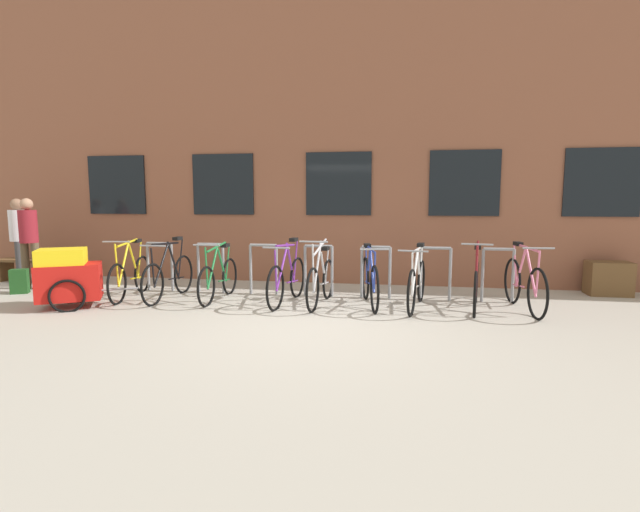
{
  "coord_description": "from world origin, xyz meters",
  "views": [
    {
      "loc": [
        1.23,
        -6.13,
        1.7
      ],
      "look_at": [
        -0.1,
        1.6,
        0.75
      ],
      "focal_mm": 26.4,
      "sensor_mm": 36.0,
      "label": 1
    }
  ],
  "objects_px": {
    "bicycle_yellow": "(130,276)",
    "bicycle_purple": "(287,279)",
    "bicycle_blue": "(370,281)",
    "backpack": "(19,281)",
    "bicycle_maroon": "(476,284)",
    "bicycle_black": "(169,276)",
    "planter_box": "(608,278)",
    "bicycle_green": "(219,278)",
    "bicycle_white": "(417,283)",
    "wooden_bench": "(29,265)",
    "bike_trailer": "(68,277)",
    "bicycle_silver": "(321,281)",
    "bicycle_pink": "(524,284)",
    "person_browsing": "(19,236)",
    "person_by_bench": "(29,237)"
  },
  "relations": [
    {
      "from": "bicycle_blue",
      "to": "backpack",
      "type": "height_order",
      "value": "bicycle_blue"
    },
    {
      "from": "bicycle_yellow",
      "to": "bicycle_purple",
      "type": "bearing_deg",
      "value": 0.63
    },
    {
      "from": "bicycle_pink",
      "to": "bicycle_maroon",
      "type": "xyz_separation_m",
      "value": [
        -0.71,
        -0.03,
        -0.02
      ]
    },
    {
      "from": "bicycle_maroon",
      "to": "bicycle_black",
      "type": "bearing_deg",
      "value": -178.91
    },
    {
      "from": "bicycle_pink",
      "to": "bicycle_blue",
      "type": "bearing_deg",
      "value": -178.51
    },
    {
      "from": "person_browsing",
      "to": "bicycle_white",
      "type": "bearing_deg",
      "value": -4.85
    },
    {
      "from": "bicycle_blue",
      "to": "bicycle_purple",
      "type": "relative_size",
      "value": 0.99
    },
    {
      "from": "bicycle_silver",
      "to": "bicycle_black",
      "type": "relative_size",
      "value": 0.95
    },
    {
      "from": "bicycle_green",
      "to": "bicycle_purple",
      "type": "relative_size",
      "value": 0.96
    },
    {
      "from": "bicycle_white",
      "to": "person_by_bench",
      "type": "height_order",
      "value": "person_by_bench"
    },
    {
      "from": "bike_trailer",
      "to": "person_browsing",
      "type": "distance_m",
      "value": 2.79
    },
    {
      "from": "backpack",
      "to": "bicycle_purple",
      "type": "bearing_deg",
      "value": -27.49
    },
    {
      "from": "person_browsing",
      "to": "planter_box",
      "type": "height_order",
      "value": "person_browsing"
    },
    {
      "from": "bicycle_yellow",
      "to": "person_browsing",
      "type": "relative_size",
      "value": 1.0
    },
    {
      "from": "wooden_bench",
      "to": "bicycle_blue",
      "type": "bearing_deg",
      "value": -7.98
    },
    {
      "from": "bicycle_white",
      "to": "bicycle_black",
      "type": "height_order",
      "value": "bicycle_black"
    },
    {
      "from": "backpack",
      "to": "planter_box",
      "type": "distance_m",
      "value": 10.57
    },
    {
      "from": "planter_box",
      "to": "bicycle_green",
      "type": "bearing_deg",
      "value": -167.14
    },
    {
      "from": "bicycle_pink",
      "to": "bicycle_white",
      "type": "xyz_separation_m",
      "value": [
        -1.62,
        -0.13,
        -0.02
      ]
    },
    {
      "from": "bicycle_yellow",
      "to": "bicycle_green",
      "type": "distance_m",
      "value": 1.58
    },
    {
      "from": "bicycle_blue",
      "to": "person_by_bench",
      "type": "height_order",
      "value": "person_by_bench"
    },
    {
      "from": "bicycle_yellow",
      "to": "planter_box",
      "type": "relative_size",
      "value": 2.45
    },
    {
      "from": "bicycle_maroon",
      "to": "person_browsing",
      "type": "relative_size",
      "value": 1.01
    },
    {
      "from": "wooden_bench",
      "to": "person_by_bench",
      "type": "height_order",
      "value": "person_by_bench"
    },
    {
      "from": "person_browsing",
      "to": "bicycle_blue",
      "type": "bearing_deg",
      "value": -4.82
    },
    {
      "from": "planter_box",
      "to": "bicycle_purple",
      "type": "bearing_deg",
      "value": -163.89
    },
    {
      "from": "bicycle_silver",
      "to": "wooden_bench",
      "type": "relative_size",
      "value": 1.21
    },
    {
      "from": "bicycle_green",
      "to": "bicycle_white",
      "type": "bearing_deg",
      "value": -0.84
    },
    {
      "from": "bike_trailer",
      "to": "bicycle_yellow",
      "type": "bearing_deg",
      "value": 59.28
    },
    {
      "from": "bicycle_pink",
      "to": "bicycle_maroon",
      "type": "relative_size",
      "value": 1.06
    },
    {
      "from": "bicycle_green",
      "to": "backpack",
      "type": "relative_size",
      "value": 3.85
    },
    {
      "from": "bicycle_green",
      "to": "wooden_bench",
      "type": "relative_size",
      "value": 1.21
    },
    {
      "from": "person_by_bench",
      "to": "person_browsing",
      "type": "distance_m",
      "value": 0.56
    },
    {
      "from": "wooden_bench",
      "to": "bicycle_purple",
      "type": "bearing_deg",
      "value": -10.53
    },
    {
      "from": "bicycle_pink",
      "to": "backpack",
      "type": "relative_size",
      "value": 4.16
    },
    {
      "from": "planter_box",
      "to": "wooden_bench",
      "type": "bearing_deg",
      "value": -177.39
    },
    {
      "from": "person_browsing",
      "to": "bicycle_green",
      "type": "bearing_deg",
      "value": -7.86
    },
    {
      "from": "bicycle_black",
      "to": "backpack",
      "type": "bearing_deg",
      "value": -178.76
    },
    {
      "from": "bicycle_silver",
      "to": "bicycle_black",
      "type": "distance_m",
      "value": 2.65
    },
    {
      "from": "bicycle_pink",
      "to": "person_by_bench",
      "type": "bearing_deg",
      "value": 178.49
    },
    {
      "from": "bicycle_blue",
      "to": "wooden_bench",
      "type": "xyz_separation_m",
      "value": [
        -7.1,
        1.0,
        -0.06
      ]
    },
    {
      "from": "bicycle_maroon",
      "to": "person_by_bench",
      "type": "distance_m",
      "value": 8.1
    },
    {
      "from": "bicycle_white",
      "to": "bike_trailer",
      "type": "bearing_deg",
      "value": -170.37
    },
    {
      "from": "bicycle_yellow",
      "to": "bicycle_maroon",
      "type": "bearing_deg",
      "value": 1.31
    },
    {
      "from": "bicycle_purple",
      "to": "bicycle_pink",
      "type": "bearing_deg",
      "value": 2.09
    },
    {
      "from": "bicycle_silver",
      "to": "planter_box",
      "type": "distance_m",
      "value": 5.17
    },
    {
      "from": "bicycle_yellow",
      "to": "bicycle_pink",
      "type": "relative_size",
      "value": 0.94
    },
    {
      "from": "person_by_bench",
      "to": "planter_box",
      "type": "relative_size",
      "value": 2.45
    },
    {
      "from": "bicycle_maroon",
      "to": "bike_trailer",
      "type": "relative_size",
      "value": 1.22
    },
    {
      "from": "bicycle_green",
      "to": "bicycle_maroon",
      "type": "height_order",
      "value": "bicycle_maroon"
    }
  ]
}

